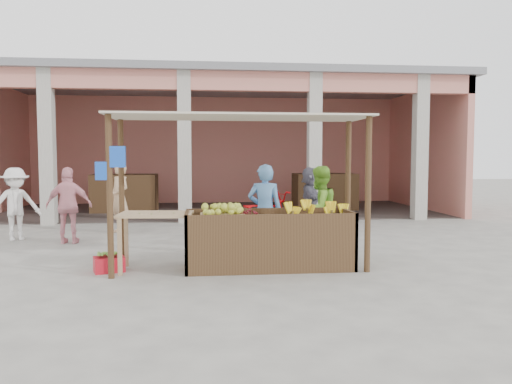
{
  "coord_description": "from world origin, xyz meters",
  "views": [
    {
      "loc": [
        -0.53,
        -7.72,
        1.74
      ],
      "look_at": [
        0.43,
        1.2,
        1.12
      ],
      "focal_mm": 35.0,
      "sensor_mm": 36.0,
      "label": 1
    }
  ],
  "objects": [
    {
      "name": "vendor_green",
      "position": [
        1.55,
        1.01,
        0.84
      ],
      "size": [
        0.93,
        0.83,
        1.67
      ],
      "primitive_type": "imported",
      "rotation": [
        0.0,
        0.0,
        3.73
      ],
      "color": "#7DC532",
      "rests_on": "ground"
    },
    {
      "name": "shopper_d",
      "position": [
        2.03,
        3.91,
        0.8
      ],
      "size": [
        0.92,
        1.57,
        1.59
      ],
      "primitive_type": "imported",
      "rotation": [
        0.0,
        0.0,
        1.34
      ],
      "color": "#504E5C",
      "rests_on": "ground"
    },
    {
      "name": "fruit_stall",
      "position": [
        0.5,
        0.0,
        0.4
      ],
      "size": [
        2.6,
        0.95,
        0.8
      ],
      "primitive_type": "cube",
      "color": "#513820",
      "rests_on": "ground"
    },
    {
      "name": "ground",
      "position": [
        0.0,
        0.0,
        0.0
      ],
      "size": [
        60.0,
        60.0,
        0.0
      ],
      "primitive_type": "plane",
      "color": "slate",
      "rests_on": "ground"
    },
    {
      "name": "shopper_e",
      "position": [
        -2.43,
        3.94,
        0.85
      ],
      "size": [
        0.78,
        0.79,
        1.7
      ],
      "primitive_type": "imported",
      "rotation": [
        0.0,
        0.0,
        -0.87
      ],
      "color": "tan",
      "rests_on": "ground"
    },
    {
      "name": "side_table",
      "position": [
        -1.25,
        0.02,
        0.75
      ],
      "size": [
        1.15,
        0.82,
        0.89
      ],
      "rotation": [
        0.0,
        0.0,
        -0.08
      ],
      "color": "tan",
      "rests_on": "ground"
    },
    {
      "name": "motorcycle",
      "position": [
        0.68,
        2.67,
        0.53
      ],
      "size": [
        1.4,
        2.16,
        1.07
      ],
      "primitive_type": "imported",
      "rotation": [
        0.0,
        0.0,
        1.94
      ],
      "color": "#A20306",
      "rests_on": "ground"
    },
    {
      "name": "red_crate",
      "position": [
        -1.96,
        -0.02,
        0.11
      ],
      "size": [
        0.52,
        0.44,
        0.23
      ],
      "primitive_type": "cube",
      "rotation": [
        0.0,
        0.0,
        0.31
      ],
      "color": "red",
      "rests_on": "ground"
    },
    {
      "name": "vendor_blue",
      "position": [
        0.53,
        0.77,
        0.87
      ],
      "size": [
        0.74,
        0.61,
        1.73
      ],
      "primitive_type": "imported",
      "rotation": [
        0.0,
        0.0,
        2.92
      ],
      "color": "#558DCA",
      "rests_on": "ground"
    },
    {
      "name": "berry_heap",
      "position": [
        0.2,
        0.05,
        0.86
      ],
      "size": [
        0.39,
        0.32,
        0.13
      ],
      "primitive_type": "ellipsoid",
      "color": "maroon",
      "rests_on": "fruit_stall"
    },
    {
      "name": "melon_tray",
      "position": [
        -0.22,
        0.01,
        0.89
      ],
      "size": [
        0.69,
        0.6,
        0.19
      ],
      "color": "#93784B",
      "rests_on": "fruit_stall"
    },
    {
      "name": "stall_awning",
      "position": [
        -0.01,
        0.06,
        1.98
      ],
      "size": [
        4.09,
        1.35,
        2.39
      ],
      "color": "#513820",
      "rests_on": "ground"
    },
    {
      "name": "produce_sacks",
      "position": [
        3.02,
        5.47,
        0.33
      ],
      "size": [
        0.86,
        0.81,
        0.65
      ],
      "color": "maroon",
      "rests_on": "ground"
    },
    {
      "name": "papaya_pile",
      "position": [
        -1.25,
        0.02,
        0.98
      ],
      "size": [
        0.66,
        0.37,
        0.19
      ],
      "primitive_type": null,
      "color": "#508D2E",
      "rests_on": "side_table"
    },
    {
      "name": "plantain_bundle",
      "position": [
        -1.96,
        -0.02,
        0.26
      ],
      "size": [
        0.34,
        0.24,
        0.07
      ],
      "primitive_type": null,
      "color": "olive",
      "rests_on": "red_crate"
    },
    {
      "name": "shopper_a",
      "position": [
        -4.43,
        3.16,
        0.82
      ],
      "size": [
        1.18,
        0.98,
        1.65
      ],
      "primitive_type": "imported",
      "rotation": [
        0.0,
        0.0,
        0.52
      ],
      "color": "silver",
      "rests_on": "ground"
    },
    {
      "name": "banana_heap",
      "position": [
        1.27,
        -0.0,
        0.9
      ],
      "size": [
        1.07,
        0.58,
        0.19
      ],
      "primitive_type": null,
      "color": "yellow",
      "rests_on": "fruit_stall"
    },
    {
      "name": "shopper_b",
      "position": [
        -3.21,
        2.62,
        0.82
      ],
      "size": [
        0.98,
        0.55,
        1.65
      ],
      "primitive_type": "imported",
      "rotation": [
        0.0,
        0.0,
        3.11
      ],
      "color": "pink",
      "rests_on": "ground"
    },
    {
      "name": "market_building",
      "position": [
        0.05,
        8.93,
        2.7
      ],
      "size": [
        14.4,
        6.4,
        4.2
      ],
      "color": "tan",
      "rests_on": "ground"
    }
  ]
}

